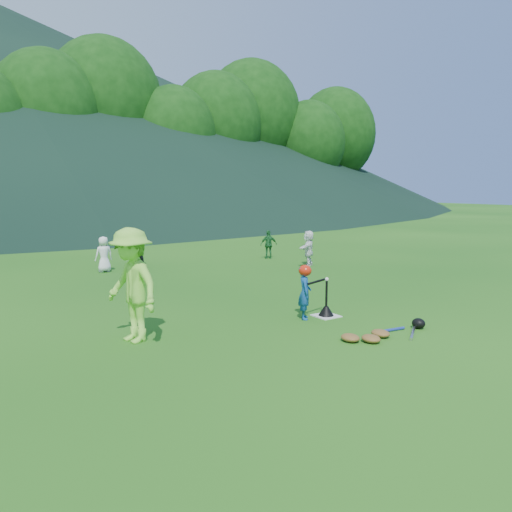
{
  "coord_description": "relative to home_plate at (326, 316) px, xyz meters",
  "views": [
    {
      "loc": [
        -6.35,
        -7.18,
        2.52
      ],
      "look_at": [
        0.0,
        2.5,
        0.9
      ],
      "focal_mm": 35.0,
      "sensor_mm": 36.0,
      "label": 1
    }
  ],
  "objects": [
    {
      "name": "batting_tee",
      "position": [
        0.0,
        0.0,
        0.12
      ],
      "size": [
        0.3,
        0.3,
        0.68
      ],
      "color": "black",
      "rests_on": "home_plate"
    },
    {
      "name": "equipment_pile",
      "position": [
        -0.13,
        -1.54,
        0.06
      ],
      "size": [
        1.8,
        0.72,
        0.19
      ],
      "color": "olive",
      "rests_on": "ground"
    },
    {
      "name": "fielder_b",
      "position": [
        -0.96,
        7.92,
        0.56
      ],
      "size": [
        0.6,
        0.49,
        1.13
      ],
      "primitive_type": "imported",
      "rotation": [
        0.0,
        0.0,
        3.26
      ],
      "color": "black",
      "rests_on": "ground"
    },
    {
      "name": "fielder_d",
      "position": [
        3.69,
        5.08,
        0.56
      ],
      "size": [
        1.05,
        0.89,
        1.13
      ],
      "primitive_type": "imported",
      "rotation": [
        0.0,
        0.0,
        3.77
      ],
      "color": "white",
      "rests_on": "ground"
    },
    {
      "name": "fielder_c",
      "position": [
        3.54,
        7.07,
        0.49
      ],
      "size": [
        0.64,
        0.44,
        1.0
      ],
      "primitive_type": "imported",
      "rotation": [
        0.0,
        0.0,
        2.77
      ],
      "color": "#1E662D",
      "rests_on": "ground"
    },
    {
      "name": "baseball",
      "position": [
        0.0,
        0.0,
        0.73
      ],
      "size": [
        0.08,
        0.08,
        0.08
      ],
      "primitive_type": "sphere",
      "color": "white",
      "rests_on": "batting_tee"
    },
    {
      "name": "home_plate",
      "position": [
        0.0,
        0.0,
        0.0
      ],
      "size": [
        0.45,
        0.45,
        0.02
      ],
      "primitive_type": "cube",
      "color": "silver",
      "rests_on": "ground"
    },
    {
      "name": "outfield_fence",
      "position": [
        0.0,
        28.0,
        0.69
      ],
      "size": [
        70.07,
        0.08,
        1.33
      ],
      "color": "gray",
      "rests_on": "ground"
    },
    {
      "name": "adult_coach",
      "position": [
        -3.69,
        0.54,
        0.92
      ],
      "size": [
        0.96,
        1.34,
        1.87
      ],
      "primitive_type": "imported",
      "rotation": [
        0.0,
        0.0,
        -1.33
      ],
      "color": "#8FE643",
      "rests_on": "ground"
    },
    {
      "name": "ground",
      "position": [
        0.0,
        0.0,
        -0.01
      ],
      "size": [
        120.0,
        120.0,
        0.0
      ],
      "primitive_type": "plane",
      "color": "#195112",
      "rests_on": "ground"
    },
    {
      "name": "batter_gear",
      "position": [
        -0.44,
        0.09,
        0.91
      ],
      "size": [
        0.73,
        0.26,
        0.38
      ],
      "color": "red",
      "rests_on": "ground"
    },
    {
      "name": "batter_child",
      "position": [
        -0.47,
        0.09,
        0.5
      ],
      "size": [
        0.41,
        0.44,
        1.02
      ],
      "primitive_type": "imported",
      "rotation": [
        0.0,
        0.0,
        0.98
      ],
      "color": "#14498D",
      "rests_on": "ground"
    },
    {
      "name": "tree_line",
      "position": [
        0.2,
        33.83,
        8.2
      ],
      "size": [
        70.04,
        11.4,
        14.82
      ],
      "color": "#382314",
      "rests_on": "ground"
    },
    {
      "name": "fielder_a",
      "position": [
        -2.11,
        7.49,
        0.52
      ],
      "size": [
        0.54,
        0.38,
        1.06
      ],
      "primitive_type": "imported",
      "rotation": [
        0.0,
        0.0,
        3.23
      ],
      "color": "white",
      "rests_on": "ground"
    }
  ]
}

